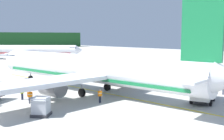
{
  "coord_description": "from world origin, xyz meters",
  "views": [
    {
      "loc": [
        -17.46,
        -11.68,
        8.25
      ],
      "look_at": [
        8.47,
        12.91,
        3.73
      ],
      "focal_mm": 45.65,
      "sensor_mm": 36.0,
      "label": 1
    }
  ],
  "objects_px": {
    "airliner_foreground": "(90,69)",
    "crew_loader_right": "(22,92)",
    "airliner_mid_apron": "(28,50)",
    "service_truck_fuel": "(204,89)",
    "crew_supervisor": "(100,95)",
    "crew_loader_left": "(224,88)",
    "crew_marshaller": "(30,96)",
    "cargo_container_near": "(41,107)"
  },
  "relations": [
    {
      "from": "cargo_container_near",
      "to": "crew_loader_right",
      "type": "relative_size",
      "value": 1.42
    },
    {
      "from": "airliner_mid_apron",
      "to": "crew_supervisor",
      "type": "xyz_separation_m",
      "value": [
        -25.43,
        -60.42,
        -1.93
      ]
    },
    {
      "from": "cargo_container_near",
      "to": "crew_supervisor",
      "type": "height_order",
      "value": "cargo_container_near"
    },
    {
      "from": "cargo_container_near",
      "to": "crew_marshaller",
      "type": "xyz_separation_m",
      "value": [
        1.98,
        5.48,
        -0.02
      ]
    },
    {
      "from": "service_truck_fuel",
      "to": "crew_supervisor",
      "type": "bearing_deg",
      "value": 136.45
    },
    {
      "from": "airliner_foreground",
      "to": "crew_loader_right",
      "type": "xyz_separation_m",
      "value": [
        -8.83,
        3.03,
        -2.39
      ]
    },
    {
      "from": "airliner_foreground",
      "to": "crew_loader_left",
      "type": "xyz_separation_m",
      "value": [
        11.71,
        -14.21,
        -2.43
      ]
    },
    {
      "from": "crew_loader_right",
      "to": "crew_supervisor",
      "type": "xyz_separation_m",
      "value": [
        5.58,
        -8.34,
        0.0
      ]
    },
    {
      "from": "airliner_mid_apron",
      "to": "crew_loader_right",
      "type": "xyz_separation_m",
      "value": [
        -31.01,
        -52.08,
        -1.93
      ]
    },
    {
      "from": "service_truck_fuel",
      "to": "crew_loader_right",
      "type": "height_order",
      "value": "service_truck_fuel"
    },
    {
      "from": "service_truck_fuel",
      "to": "crew_loader_left",
      "type": "xyz_separation_m",
      "value": [
        5.77,
        -0.17,
        -0.6
      ]
    },
    {
      "from": "airliner_mid_apron",
      "to": "crew_loader_right",
      "type": "bearing_deg",
      "value": -120.78
    },
    {
      "from": "airliner_mid_apron",
      "to": "crew_marshaller",
      "type": "relative_size",
      "value": 17.94
    },
    {
      "from": "airliner_foreground",
      "to": "cargo_container_near",
      "type": "relative_size",
      "value": 17.31
    },
    {
      "from": "airliner_foreground",
      "to": "crew_supervisor",
      "type": "xyz_separation_m",
      "value": [
        -3.24,
        -5.31,
        -2.39
      ]
    },
    {
      "from": "airliner_mid_apron",
      "to": "crew_loader_left",
      "type": "relative_size",
      "value": 17.83
    },
    {
      "from": "service_truck_fuel",
      "to": "airliner_mid_apron",
      "type": "bearing_deg",
      "value": 76.78
    },
    {
      "from": "airliner_foreground",
      "to": "crew_loader_left",
      "type": "relative_size",
      "value": 25.59
    },
    {
      "from": "airliner_mid_apron",
      "to": "service_truck_fuel",
      "type": "height_order",
      "value": "airliner_mid_apron"
    },
    {
      "from": "crew_loader_right",
      "to": "crew_marshaller",
      "type": "bearing_deg",
      "value": -98.43
    },
    {
      "from": "airliner_mid_apron",
      "to": "crew_loader_left",
      "type": "bearing_deg",
      "value": -98.6
    },
    {
      "from": "crew_loader_left",
      "to": "cargo_container_near",
      "type": "bearing_deg",
      "value": 157.93
    },
    {
      "from": "crew_marshaller",
      "to": "airliner_foreground",
      "type": "bearing_deg",
      "value": -3.39
    },
    {
      "from": "airliner_mid_apron",
      "to": "crew_marshaller",
      "type": "xyz_separation_m",
      "value": [
        -31.38,
        -54.57,
        -1.98
      ]
    },
    {
      "from": "crew_loader_left",
      "to": "crew_supervisor",
      "type": "bearing_deg",
      "value": 149.23
    },
    {
      "from": "crew_supervisor",
      "to": "crew_loader_right",
      "type": "bearing_deg",
      "value": 123.79
    },
    {
      "from": "airliner_foreground",
      "to": "crew_marshaller",
      "type": "xyz_separation_m",
      "value": [
        -9.2,
        0.55,
        -2.44
      ]
    },
    {
      "from": "crew_loader_right",
      "to": "crew_supervisor",
      "type": "height_order",
      "value": "crew_supervisor"
    },
    {
      "from": "airliner_mid_apron",
      "to": "crew_marshaller",
      "type": "distance_m",
      "value": 62.98
    },
    {
      "from": "airliner_foreground",
      "to": "service_truck_fuel",
      "type": "distance_m",
      "value": 15.35
    },
    {
      "from": "service_truck_fuel",
      "to": "crew_supervisor",
      "type": "height_order",
      "value": "service_truck_fuel"
    },
    {
      "from": "airliner_foreground",
      "to": "crew_loader_left",
      "type": "bearing_deg",
      "value": -50.53
    },
    {
      "from": "airliner_mid_apron",
      "to": "crew_supervisor",
      "type": "bearing_deg",
      "value": -112.83
    },
    {
      "from": "airliner_foreground",
      "to": "service_truck_fuel",
      "type": "height_order",
      "value": "airliner_foreground"
    },
    {
      "from": "airliner_mid_apron",
      "to": "crew_supervisor",
      "type": "height_order",
      "value": "airliner_mid_apron"
    },
    {
      "from": "crew_marshaller",
      "to": "airliner_mid_apron",
      "type": "bearing_deg",
      "value": 60.1
    },
    {
      "from": "crew_supervisor",
      "to": "airliner_mid_apron",
      "type": "bearing_deg",
      "value": 67.17
    },
    {
      "from": "crew_marshaller",
      "to": "crew_supervisor",
      "type": "height_order",
      "value": "crew_supervisor"
    },
    {
      "from": "cargo_container_near",
      "to": "crew_supervisor",
      "type": "distance_m",
      "value": 7.95
    },
    {
      "from": "airliner_foreground",
      "to": "crew_supervisor",
      "type": "bearing_deg",
      "value": -121.42
    },
    {
      "from": "cargo_container_near",
      "to": "crew_supervisor",
      "type": "xyz_separation_m",
      "value": [
        7.94,
        -0.38,
        0.03
      ]
    },
    {
      "from": "cargo_container_near",
      "to": "crew_loader_left",
      "type": "distance_m",
      "value": 24.7
    }
  ]
}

